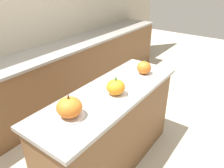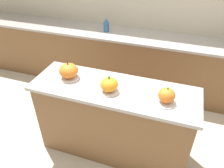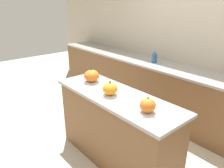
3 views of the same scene
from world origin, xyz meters
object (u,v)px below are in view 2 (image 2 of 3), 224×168
object	(u,v)px
pumpkin_cake_left	(69,71)
bottle_tall	(106,25)
pumpkin_cake_right	(167,96)
pumpkin_cake_center	(109,85)

from	to	relation	value
pumpkin_cake_left	bottle_tall	bearing A→B (deg)	93.15
pumpkin_cake_right	bottle_tall	world-z (taller)	bottle_tall
pumpkin_cake_left	pumpkin_cake_center	distance (m)	0.48
pumpkin_cake_center	pumpkin_cake_left	bearing A→B (deg)	169.36
pumpkin_cake_left	pumpkin_cake_right	bearing A→B (deg)	-4.57
pumpkin_cake_right	pumpkin_cake_left	bearing A→B (deg)	175.43
pumpkin_cake_center	bottle_tall	world-z (taller)	bottle_tall
pumpkin_cake_left	bottle_tall	size ratio (longest dim) A/B	1.13
pumpkin_cake_left	pumpkin_cake_center	size ratio (longest dim) A/B	1.08
pumpkin_cake_right	bottle_tall	size ratio (longest dim) A/B	1.06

